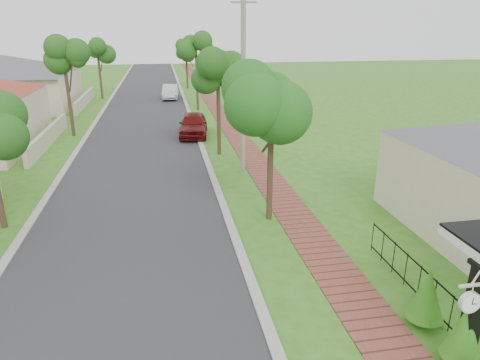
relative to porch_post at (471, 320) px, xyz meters
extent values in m
plane|color=#306E1A|center=(-4.55, 1.00, -1.12)|extent=(160.00, 160.00, 0.00)
cube|color=#28282B|center=(-7.55, 21.00, -1.12)|extent=(7.00, 120.00, 0.02)
cube|color=#9E9E99|center=(-3.90, 21.00, -1.12)|extent=(0.30, 120.00, 0.10)
cube|color=#9E9E99|center=(-11.20, 21.00, -1.12)|extent=(0.30, 120.00, 0.10)
cube|color=brown|center=(-1.30, 21.00, -1.12)|extent=(1.50, 120.00, 0.03)
cube|color=black|center=(0.00, 0.00, 0.14)|extent=(0.30, 0.30, 2.52)
cube|color=black|center=(0.00, 0.00, -1.00)|extent=(0.48, 0.48, 0.24)
cube|color=black|center=(0.35, 1.00, -0.17)|extent=(0.03, 8.00, 0.03)
cube|color=black|center=(0.35, 1.00, -0.97)|extent=(0.03, 8.00, 0.03)
cylinder|color=black|center=(0.35, 0.33, -0.62)|extent=(0.02, 0.02, 1.00)
cylinder|color=black|center=(0.35, 1.00, -0.62)|extent=(0.02, 0.02, 1.00)
cylinder|color=black|center=(0.35, 1.67, -0.62)|extent=(0.02, 0.02, 1.00)
cylinder|color=black|center=(0.35, 2.33, -0.62)|extent=(0.02, 0.02, 1.00)
cylinder|color=black|center=(0.35, 3.00, -0.62)|extent=(0.02, 0.02, 1.00)
cylinder|color=black|center=(0.35, 3.67, -0.62)|extent=(0.02, 0.02, 1.00)
cylinder|color=black|center=(0.35, 4.33, -0.62)|extent=(0.02, 0.02, 1.00)
cylinder|color=black|center=(0.35, 5.00, -0.62)|extent=(0.02, 0.02, 1.00)
cylinder|color=#382619|center=(-3.05, 17.00, 1.15)|extent=(0.22, 0.22, 4.55)
sphere|color=#1B4612|center=(-3.05, 17.00, 3.56)|extent=(1.70, 1.70, 1.70)
cylinder|color=#382619|center=(-3.05, 31.00, 1.33)|extent=(0.22, 0.22, 4.90)
sphere|color=#1B4612|center=(-3.05, 31.00, 3.92)|extent=(1.70, 1.70, 1.70)
cylinder|color=#382619|center=(-3.05, 45.00, 0.98)|extent=(0.22, 0.22, 4.20)
sphere|color=#1B4612|center=(-3.05, 45.00, 3.20)|extent=(1.70, 1.70, 1.70)
cylinder|color=#382619|center=(-12.05, 23.00, 1.33)|extent=(0.22, 0.22, 4.90)
sphere|color=#1B4612|center=(-12.05, 23.00, 3.92)|extent=(1.70, 1.70, 1.70)
cylinder|color=#382619|center=(-12.05, 39.00, 1.15)|extent=(0.22, 0.22, 4.55)
sphere|color=#1B4612|center=(-12.05, 39.00, 3.56)|extent=(1.70, 1.70, 1.70)
sphere|color=#1B6714|center=(-0.10, 0.01, -0.79)|extent=(0.65, 0.65, 0.65)
cone|color=#1B6714|center=(-0.10, 0.01, -0.19)|extent=(0.74, 0.74, 1.21)
sphere|color=#1B6714|center=(-0.10, 1.36, -0.79)|extent=(0.70, 0.70, 0.70)
cone|color=#1B6714|center=(-0.10, 1.36, -0.20)|extent=(0.80, 0.80, 1.19)
cube|color=#BFB299|center=(-13.15, 21.00, -0.62)|extent=(0.25, 10.00, 1.00)
cube|color=beige|center=(-19.55, 35.00, 0.38)|extent=(11.00, 10.00, 3.00)
pyramid|color=#4C4C51|center=(-19.55, 35.00, 2.68)|extent=(15.56, 15.56, 1.60)
cube|color=#BFB299|center=(-13.15, 35.00, -0.62)|extent=(0.25, 10.00, 1.00)
imported|color=#5E0E0E|center=(-4.15, 21.67, -0.37)|extent=(2.29, 4.60, 1.51)
imported|color=silver|center=(-5.24, 37.61, -0.43)|extent=(1.76, 4.27, 1.37)
cylinder|color=#382619|center=(-2.35, 8.00, 1.08)|extent=(0.22, 0.22, 4.40)
sphere|color=#24651D|center=(-2.35, 8.00, 3.41)|extent=(2.19, 2.19, 2.19)
cylinder|color=gray|center=(-2.25, 13.89, 3.04)|extent=(0.24, 0.24, 8.33)
cube|color=gray|center=(-2.25, 13.89, 6.81)|extent=(1.20, 0.08, 0.08)
cube|color=silver|center=(-0.43, -0.40, 1.19)|extent=(0.76, 0.05, 0.05)
cylinder|color=silver|center=(-0.50, -0.40, 1.02)|extent=(0.02, 0.02, 0.32)
cylinder|color=silver|center=(-0.50, -0.40, 0.80)|extent=(0.45, 0.10, 0.45)
cylinder|color=white|center=(-0.50, -0.45, 0.80)|extent=(0.39, 0.01, 0.39)
cylinder|color=white|center=(-0.50, -0.34, 0.80)|extent=(0.39, 0.01, 0.39)
cube|color=black|center=(-0.50, -0.46, 0.87)|extent=(0.02, 0.01, 0.15)
cube|color=black|center=(-0.46, -0.46, 0.80)|extent=(0.10, 0.01, 0.02)
camera|label=1|loc=(-6.09, -6.43, 5.80)|focal=32.00mm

